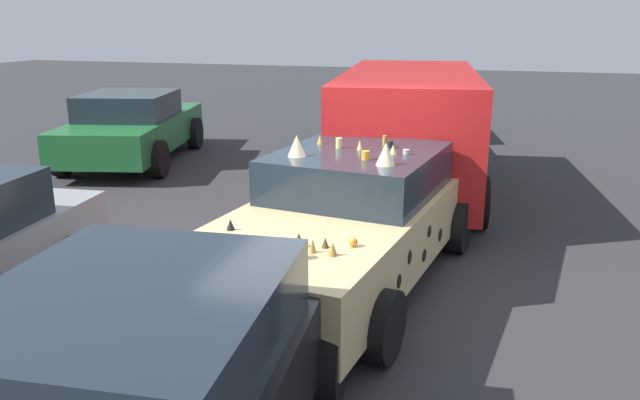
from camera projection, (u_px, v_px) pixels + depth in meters
The scene contains 6 objects.
ground_plane at pixel (346, 281), 6.84m from camera, with size 60.00×60.00×0.00m, color #2D2D30.
art_car_decorated at pixel (349, 218), 6.69m from camera, with size 4.72×2.46×1.62m.
parked_van_near_left at pixel (409, 126), 9.84m from camera, with size 5.25×2.75×1.99m.
parked_sedan_far_left at pixel (400, 110), 14.50m from camera, with size 4.82×2.71×1.39m.
parked_sedan_row_back_far at pixel (132, 127), 12.35m from camera, with size 4.54×2.74×1.38m.
parked_sedan_far_right at pixel (134, 400), 3.52m from camera, with size 4.32×2.28×1.37m.
Camera 1 is at (-6.12, -1.57, 2.78)m, focal length 34.95 mm.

